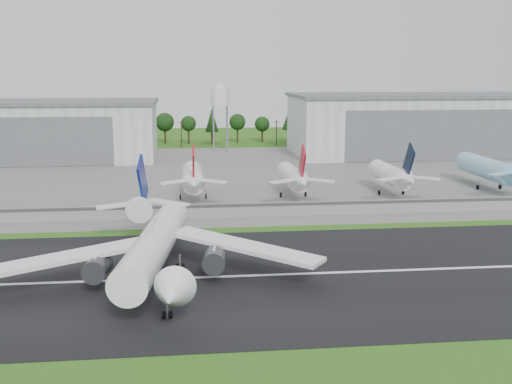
{
  "coord_description": "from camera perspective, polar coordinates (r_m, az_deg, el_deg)",
  "views": [
    {
      "loc": [
        -21.17,
        -95.07,
        34.89
      ],
      "look_at": [
        -5.8,
        40.0,
        9.0
      ],
      "focal_mm": 45.0,
      "sensor_mm": 36.0,
      "label": 1
    }
  ],
  "objects": [
    {
      "name": "ground",
      "position": [
        103.46,
        5.78,
        -8.98
      ],
      "size": [
        600.0,
        600.0,
        0.0
      ],
      "primitive_type": "plane",
      "color": "#2C5E16",
      "rests_on": "ground"
    },
    {
      "name": "runway",
      "position": [
        112.7,
        4.7,
        -7.26
      ],
      "size": [
        320.0,
        60.0,
        0.1
      ],
      "primitive_type": "cube",
      "color": "black",
      "rests_on": "ground"
    },
    {
      "name": "runway_centerline",
      "position": [
        112.68,
        4.7,
        -7.23
      ],
      "size": [
        220.0,
        1.0,
        0.02
      ],
      "primitive_type": "cube",
      "color": "white",
      "rests_on": "runway"
    },
    {
      "name": "apron",
      "position": [
        218.9,
        -0.86,
        1.62
      ],
      "size": [
        320.0,
        150.0,
        0.1
      ],
      "primitive_type": "cube",
      "color": "slate",
      "rests_on": "ground"
    },
    {
      "name": "blast_fence",
      "position": [
        155.11,
        1.5,
        -1.54
      ],
      "size": [
        240.0,
        0.61,
        3.5
      ],
      "color": "gray",
      "rests_on": "ground"
    },
    {
      "name": "hangar_west",
      "position": [
        267.57,
        -19.25,
        5.2
      ],
      "size": [
        97.0,
        44.0,
        23.2
      ],
      "color": "silver",
      "rests_on": "ground"
    },
    {
      "name": "hangar_east",
      "position": [
        278.1,
        13.84,
        5.88
      ],
      "size": [
        102.0,
        47.0,
        25.2
      ],
      "color": "silver",
      "rests_on": "ground"
    },
    {
      "name": "water_tower",
      "position": [
        280.72,
        -3.22,
        8.66
      ],
      "size": [
        8.4,
        8.4,
        29.4
      ],
      "color": "#99999E",
      "rests_on": "ground"
    },
    {
      "name": "utility_poles",
      "position": [
        297.88,
        -2.38,
        4.05
      ],
      "size": [
        230.0,
        3.0,
        12.0
      ],
      "primitive_type": null,
      "color": "black",
      "rests_on": "ground"
    },
    {
      "name": "treeline",
      "position": [
        312.74,
        -2.58,
        4.37
      ],
      "size": [
        320.0,
        16.0,
        22.0
      ],
      "primitive_type": null,
      "color": "black",
      "rests_on": "ground"
    },
    {
      "name": "main_airliner",
      "position": [
        108.97,
        -8.94,
        -5.33
      ],
      "size": [
        56.81,
        59.24,
        18.17
      ],
      "rotation": [
        0.0,
        0.0,
        3.01
      ],
      "color": "white",
      "rests_on": "runway"
    },
    {
      "name": "parked_jet_red_a",
      "position": [
        174.03,
        -5.63,
        1.24
      ],
      "size": [
        7.36,
        31.29,
        16.71
      ],
      "color": "white",
      "rests_on": "ground"
    },
    {
      "name": "parked_jet_red_b",
      "position": [
        176.6,
        3.42,
        1.32
      ],
      "size": [
        7.36,
        31.29,
        16.39
      ],
      "color": "white",
      "rests_on": "ground"
    },
    {
      "name": "parked_jet_navy",
      "position": [
        183.53,
        12.13,
        1.48
      ],
      "size": [
        7.36,
        31.29,
        16.48
      ],
      "color": "white",
      "rests_on": "ground"
    },
    {
      "name": "parked_jet_skyblue",
      "position": [
        200.26,
        20.27,
        1.92
      ],
      "size": [
        7.36,
        37.29,
        16.93
      ],
      "color": "#85C1E6",
      "rests_on": "ground"
    }
  ]
}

